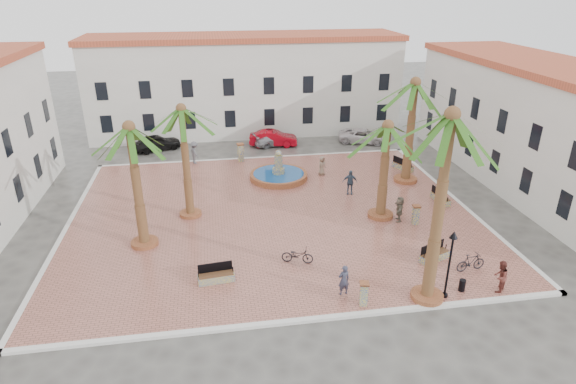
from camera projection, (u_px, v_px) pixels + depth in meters
The scene contains 36 objects.
ground at pixel (273, 215), 31.86m from camera, with size 120.00×120.00×0.00m, color #56544F.
plaza at pixel (273, 214), 31.83m from camera, with size 26.00×22.00×0.15m, color #AB6455.
kerb_n at pixel (256, 158), 41.75m from camera, with size 26.30×0.30×0.16m, color silver.
kerb_s at pixel (305, 320), 21.90m from camera, with size 26.30×0.30×0.16m, color silver.
kerb_e at pixel (457, 201), 33.73m from camera, with size 0.30×22.30×0.16m, color silver.
kerb_w at pixel (66, 229), 29.92m from camera, with size 0.30×22.30×0.16m, color silver.
building_north at pixel (246, 84), 47.98m from camera, with size 30.40×7.40×9.50m.
building_east at pixel (542, 127), 34.77m from camera, with size 7.40×26.40×9.00m.
fountain at pixel (279, 175), 37.21m from camera, with size 4.45×4.45×2.30m.
palm_nw at pixel (182, 121), 28.98m from camera, with size 4.63×4.63×7.42m.
palm_sw at pixel (131, 142), 25.52m from camera, with size 5.08×5.08×7.42m.
palm_s at pixel (449, 136), 20.03m from camera, with size 5.09×5.09×9.44m.
palm_e at pixel (387, 139), 29.23m from camera, with size 5.33×5.33×6.47m.
palm_ne at pixel (414, 95), 34.22m from camera, with size 5.75×5.75×7.92m.
bench_s at pixel (216, 277), 24.49m from camera, with size 1.90×0.76×0.98m.
bench_se at pixel (434, 255), 26.38m from camera, with size 1.89×1.22×0.96m.
bench_e at pixel (440, 198), 33.30m from camera, with size 0.68×1.87×0.97m.
bench_ne at pixel (403, 166), 39.01m from camera, with size 1.30×1.95×0.99m.
lamppost_s at pixel (451, 253), 22.46m from camera, with size 0.39×0.39×3.60m.
lamppost_e at pixel (441, 159), 34.28m from camera, with size 0.39×0.39×3.58m.
bollard_se at pixel (364, 293), 22.58m from camera, with size 0.53×0.53×1.24m.
bollard_n at pixel (241, 152), 40.58m from camera, with size 0.64×0.64×1.56m.
bollard_e at pixel (416, 214), 30.13m from camera, with size 0.49×0.49×1.27m.
litter_bin at pixel (462, 285), 23.74m from camera, with size 0.32×0.32×0.63m, color black.
cyclist_a at pixel (344, 280), 23.28m from camera, with size 0.59×0.39×1.63m, color #313347.
bicycle_a at pixel (297, 255), 26.06m from camera, with size 0.60×1.73×0.91m, color black.
cyclist_b at pixel (500, 276), 23.51m from camera, with size 0.82×0.64×1.68m, color maroon.
bicycle_b at pixel (471, 262), 25.32m from camera, with size 0.47×1.68×1.01m, color black.
pedestrian_fountain_a at pixel (322, 166), 37.74m from camera, with size 0.75×0.49×1.53m, color #876E5A.
pedestrian_fountain_b at pixel (350, 182), 34.30m from camera, with size 1.06×0.44×1.81m, color #3D4F64.
pedestrian_north at pixel (194, 153), 40.04m from camera, with size 1.22×0.70×1.89m, color #505055.
pedestrian_east at pixel (399, 209), 30.47m from camera, with size 1.54×0.49×1.66m, color #635B4B.
car_black at pixel (156, 143), 43.66m from camera, with size 1.74×4.32×1.47m, color black.
car_red at pixel (273, 138), 44.87m from camera, with size 1.54×4.43×1.46m, color #A80614.
car_silver at pixel (276, 139), 45.07m from camera, with size 1.74×4.29×1.25m, color #A4A5AC.
car_white at pixel (363, 136), 45.82m from camera, with size 2.15×4.67×1.30m, color silver.
Camera 1 is at (-3.61, -28.30, 14.28)m, focal length 30.00 mm.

